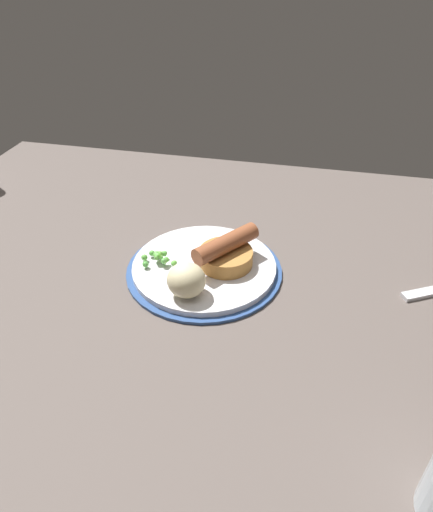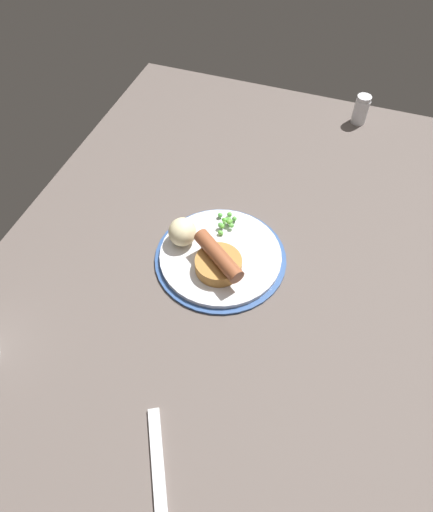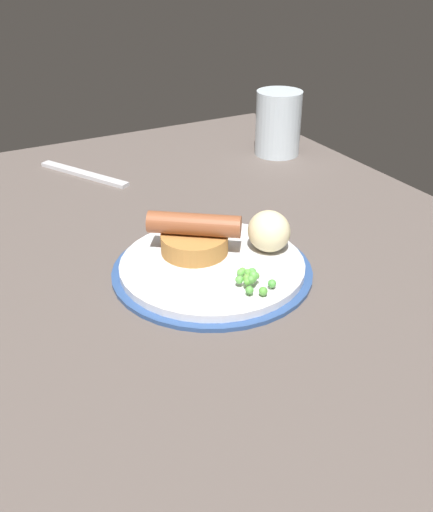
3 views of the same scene
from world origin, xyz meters
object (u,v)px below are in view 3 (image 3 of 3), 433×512
(dinner_plate, at_px, (212,268))
(fork, at_px, (84,174))
(potato_chunk_0, at_px, (270,232))
(sausage_pudding, at_px, (193,237))
(drinking_glass, at_px, (278,123))
(pea_pile, at_px, (252,279))

(dinner_plate, height_order, fork, dinner_plate)
(dinner_plate, bearing_deg, potato_chunk_0, -97.23)
(sausage_pudding, distance_m, drinking_glass, 0.41)
(sausage_pudding, xyz_separation_m, drinking_glass, (0.27, -0.30, 0.02))
(dinner_plate, relative_size, potato_chunk_0, 4.45)
(potato_chunk_0, bearing_deg, fork, 17.01)
(dinner_plate, height_order, potato_chunk_0, potato_chunk_0)
(fork, bearing_deg, pea_pile, 158.61)
(dinner_plate, distance_m, drinking_glass, 0.42)
(fork, xyz_separation_m, drinking_glass, (-0.06, -0.33, 0.05))
(dinner_plate, relative_size, drinking_glass, 2.11)
(fork, bearing_deg, potato_chunk_0, 168.51)
(potato_chunk_0, xyz_separation_m, fork, (0.37, 0.11, -0.04))
(dinner_plate, xyz_separation_m, drinking_glass, (0.30, -0.29, 0.05))
(sausage_pudding, distance_m, pea_pile, 0.10)
(dinner_plate, distance_m, potato_chunk_0, 0.08)
(dinner_plate, distance_m, pea_pile, 0.07)
(dinner_plate, relative_size, sausage_pudding, 2.25)
(dinner_plate, distance_m, fork, 0.37)
(pea_pile, distance_m, drinking_glass, 0.47)
(drinking_glass, bearing_deg, potato_chunk_0, 144.91)
(pea_pile, bearing_deg, sausage_pudding, 11.79)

